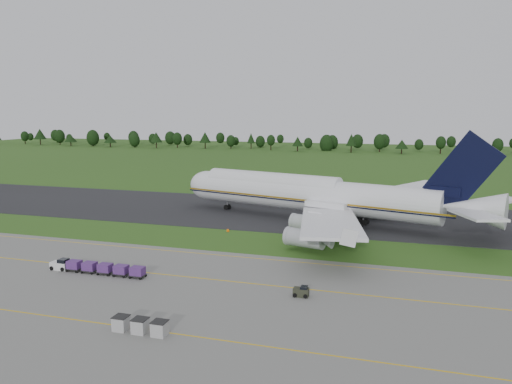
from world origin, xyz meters
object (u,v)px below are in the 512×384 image
(aircraft, at_px, (315,195))
(uld_row, at_px, (140,326))
(baggage_train, at_px, (96,268))
(utility_cart, at_px, (301,292))
(edge_markers, at_px, (258,233))

(aircraft, height_order, uld_row, aircraft)
(aircraft, relative_size, baggage_train, 4.66)
(baggage_train, bearing_deg, utility_cart, -0.70)
(utility_cart, xyz_separation_m, uld_row, (-14.85, -16.00, 0.28))
(edge_markers, bearing_deg, uld_row, -89.48)
(aircraft, bearing_deg, edge_markers, -119.61)
(uld_row, bearing_deg, aircraft, 82.36)
(aircraft, bearing_deg, uld_row, -97.64)
(aircraft, distance_m, utility_cart, 47.37)
(aircraft, distance_m, edge_markers, 18.75)
(baggage_train, height_order, edge_markers, baggage_train)
(aircraft, relative_size, edge_markers, 5.67)
(aircraft, relative_size, utility_cart, 36.46)
(uld_row, relative_size, edge_markers, 0.49)
(aircraft, relative_size, uld_row, 11.59)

